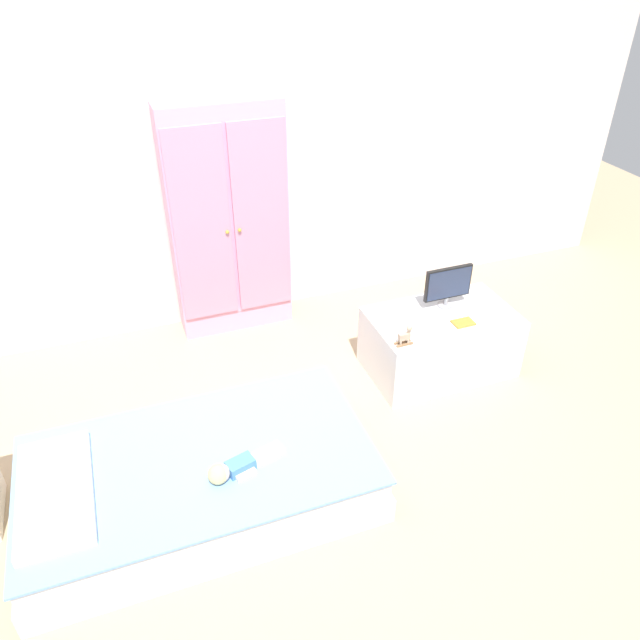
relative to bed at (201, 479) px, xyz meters
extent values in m
cube|color=tan|center=(0.51, 0.09, -0.14)|extent=(10.00, 10.00, 0.02)
cube|color=silver|center=(0.51, 1.67, 1.22)|extent=(6.40, 0.05, 2.70)
cube|color=silver|center=(0.00, 0.00, -0.06)|extent=(1.68, 0.94, 0.15)
cube|color=silver|center=(0.00, 0.00, 0.07)|extent=(1.64, 0.90, 0.11)
cube|color=#7AA8DB|center=(0.00, 0.00, 0.13)|extent=(1.67, 0.93, 0.02)
cube|color=white|center=(-0.64, 0.00, 0.16)|extent=(0.32, 0.68, 0.05)
cube|color=#4C84C6|center=(0.18, -0.14, 0.17)|extent=(0.15, 0.11, 0.06)
cube|color=beige|center=(0.31, -0.09, 0.16)|extent=(0.16, 0.08, 0.04)
cube|color=beige|center=(0.32, -0.12, 0.16)|extent=(0.16, 0.08, 0.04)
cube|color=beige|center=(0.16, -0.09, 0.15)|extent=(0.10, 0.05, 0.03)
cube|color=beige|center=(0.19, -0.19, 0.15)|extent=(0.10, 0.05, 0.03)
sphere|color=beige|center=(0.08, -0.17, 0.18)|extent=(0.09, 0.09, 0.09)
sphere|color=#E0C67F|center=(0.07, -0.17, 0.19)|extent=(0.10, 0.10, 0.10)
cube|color=#E599BC|center=(0.55, 1.51, 0.65)|extent=(0.77, 0.23, 1.56)
cube|color=#C986A6|center=(0.36, 1.38, 0.68)|extent=(0.36, 0.02, 1.28)
cube|color=#C986A6|center=(0.74, 1.38, 0.68)|extent=(0.36, 0.02, 1.28)
sphere|color=gold|center=(0.51, 1.36, 0.65)|extent=(0.02, 0.02, 0.02)
sphere|color=gold|center=(0.59, 1.36, 0.65)|extent=(0.02, 0.02, 0.02)
cube|color=silver|center=(1.63, 0.53, 0.07)|extent=(0.90, 0.54, 0.41)
cylinder|color=#99999E|center=(1.70, 0.62, 0.28)|extent=(0.10, 0.10, 0.01)
cylinder|color=#99999E|center=(1.70, 0.62, 0.31)|extent=(0.02, 0.02, 0.05)
cube|color=black|center=(1.70, 0.62, 0.44)|extent=(0.31, 0.02, 0.21)
cube|color=#28334C|center=(1.70, 0.61, 0.44)|extent=(0.29, 0.01, 0.19)
cube|color=#8E6642|center=(1.27, 0.35, 0.28)|extent=(0.10, 0.01, 0.01)
cube|color=#8E6642|center=(1.27, 0.32, 0.28)|extent=(0.10, 0.01, 0.01)
cube|color=tan|center=(1.27, 0.34, 0.33)|extent=(0.07, 0.03, 0.04)
cylinder|color=tan|center=(1.29, 0.35, 0.29)|extent=(0.01, 0.01, 0.02)
cylinder|color=tan|center=(1.29, 0.33, 0.29)|extent=(0.01, 0.01, 0.02)
cylinder|color=tan|center=(1.24, 0.35, 0.29)|extent=(0.01, 0.01, 0.02)
cylinder|color=tan|center=(1.24, 0.33, 0.29)|extent=(0.01, 0.01, 0.02)
cylinder|color=tan|center=(1.29, 0.34, 0.35)|extent=(0.02, 0.02, 0.02)
sphere|color=tan|center=(1.29, 0.34, 0.38)|extent=(0.04, 0.04, 0.04)
cube|color=orange|center=(1.70, 0.41, 0.28)|extent=(0.13, 0.09, 0.01)
camera|label=1|loc=(-0.17, -2.15, 2.31)|focal=34.22mm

